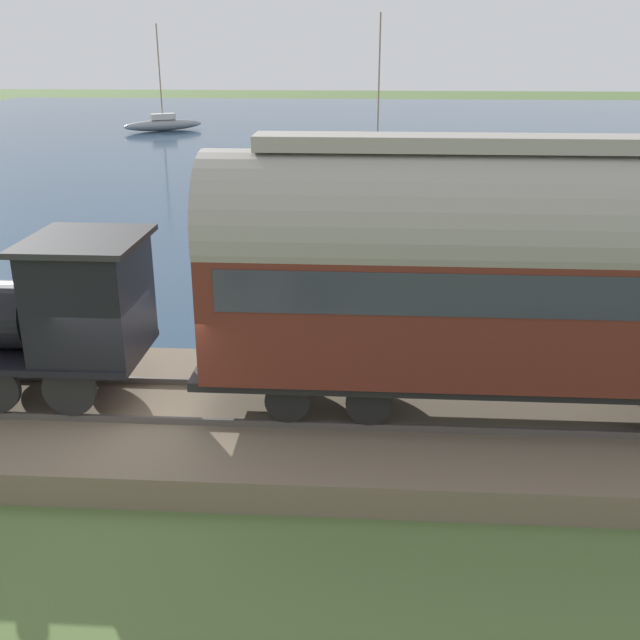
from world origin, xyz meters
name	(u,v)px	position (x,y,z in m)	size (l,w,h in m)	color
ground_plane	(148,446)	(0.00, 0.00, 0.00)	(200.00, 200.00, 0.00)	#516B38
harbor_water	(317,139)	(43.46, 0.00, 0.00)	(80.00, 80.00, 0.01)	#2D4760
rail_embankment	(157,415)	(0.64, 0.00, 0.27)	(5.03, 56.00, 0.65)	#756651
steam_locomotive	(27,310)	(0.64, 2.14, 2.25)	(2.15, 5.39, 3.22)	black
passenger_coach	(521,267)	(0.64, -6.24, 3.19)	(2.39, 10.75, 4.63)	black
sailboat_gray	(163,124)	(48.14, 12.45, 0.53)	(4.48, 5.94, 7.86)	gray
sailboat_teal	(377,142)	(37.70, -4.25, 0.56)	(1.54, 3.71, 8.26)	#1E707A
rowboat_mid_harbor	(523,341)	(4.74, -7.31, 0.27)	(2.17, 2.26, 0.52)	#B7B2A3
rowboat_off_pier	(266,326)	(5.30, -1.37, 0.26)	(2.33, 2.76, 0.50)	beige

